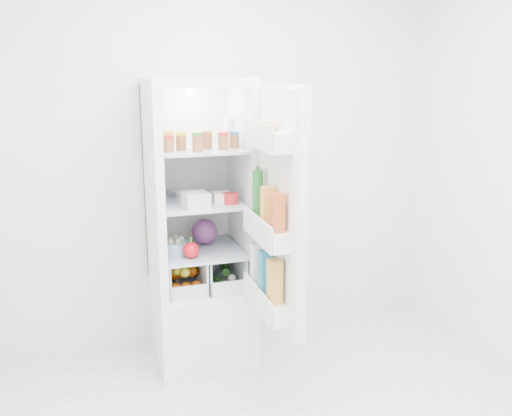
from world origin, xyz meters
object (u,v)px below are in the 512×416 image
object	(u,v)px
red_cabbage	(205,232)
mushroom_bowl	(175,247)
fridge_door	(277,214)
refrigerator	(199,258)

from	to	relation	value
red_cabbage	mushroom_bowl	xyz separation A→B (m)	(-0.21, -0.13, -0.04)
red_cabbage	fridge_door	distance (m)	0.77
refrigerator	mushroom_bowl	distance (m)	0.22
mushroom_bowl	refrigerator	bearing A→B (deg)	29.14
red_cabbage	mushroom_bowl	distance (m)	0.25
red_cabbage	fridge_door	size ratio (longest dim) A/B	0.13
refrigerator	red_cabbage	size ratio (longest dim) A/B	11.07
refrigerator	red_cabbage	distance (m)	0.18
red_cabbage	fridge_door	world-z (taller)	fridge_door
red_cabbage	refrigerator	bearing A→B (deg)	-139.88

